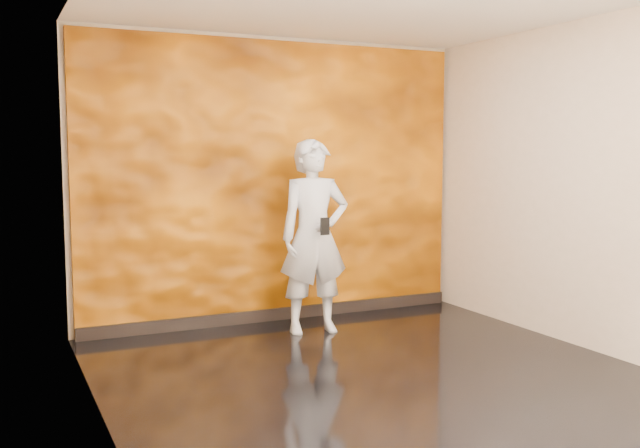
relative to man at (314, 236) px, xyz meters
The scene contains 5 objects.
room 1.45m from the man, 95.43° to the right, with size 4.02×4.02×2.81m.
feature_wall 0.79m from the man, 101.95° to the left, with size 3.90×0.06×2.75m, color orange.
baseboard 1.02m from the man, 102.77° to the left, with size 3.90×0.04×0.12m, color black.
man is the anchor object (origin of this frame).
phone 0.30m from the man, 94.25° to the right, with size 0.08×0.02×0.16m, color black.
Camera 1 is at (-2.61, -4.60, 1.69)m, focal length 40.00 mm.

